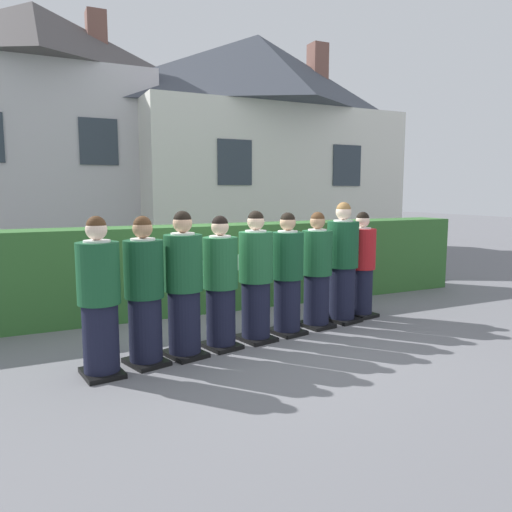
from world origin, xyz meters
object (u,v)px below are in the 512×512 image
Objects in this scene: student_front_row_2 at (184,288)px; student_front_row_5 at (287,277)px; student_front_row_3 at (221,286)px; student_in_red_blazer at (361,267)px; student_front_row_0 at (99,301)px; student_front_row_4 at (256,279)px; student_front_row_1 at (144,295)px; student_front_row_7 at (342,265)px; student_front_row_6 at (317,273)px.

student_front_row_2 is 1.03× the size of student_front_row_5.
student_in_red_blazer is (2.41, 0.50, -0.01)m from student_front_row_3.
student_front_row_2 reaches higher than student_front_row_0.
student_front_row_4 is at bearing 11.14° from student_front_row_2.
student_front_row_1 is 1.95m from student_front_row_5.
student_front_row_5 is at bearing -168.24° from student_front_row_7.
student_front_row_5 is (1.91, 0.36, -0.01)m from student_front_row_1.
student_front_row_5 is at bearing 10.51° from student_front_row_1.
student_front_row_1 is at bearing -169.49° from student_front_row_5.
student_front_row_0 is 1.02× the size of student_front_row_6.
student_front_row_3 is 1.00× the size of student_front_row_6.
student_in_red_blazer is at bearing 12.93° from student_front_row_6.
student_front_row_5 is 1.00× the size of student_front_row_6.
student_front_row_7 is at bearing 11.76° from student_front_row_5.
student_front_row_4 is 1.02× the size of student_front_row_5.
student_front_row_2 reaches higher than student_front_row_6.
student_front_row_4 reaches higher than student_front_row_5.
student_front_row_4 reaches higher than student_front_row_1.
student_front_row_4 reaches higher than student_front_row_0.
student_front_row_2 is at bearing 12.51° from student_front_row_0.
student_front_row_4 is 1.03m from student_front_row_6.
student_front_row_2 is (0.92, 0.21, 0.01)m from student_front_row_0.
student_front_row_3 is at bearing 10.86° from student_front_row_1.
student_front_row_7 is 1.09× the size of student_in_red_blazer.
student_front_row_1 is 0.99× the size of student_front_row_4.
student_front_row_1 is 1.45m from student_front_row_4.
student_front_row_5 is 0.53m from student_front_row_6.
student_front_row_3 is at bearing -169.08° from student_front_row_6.
student_front_row_6 is (1.01, 0.20, -0.02)m from student_front_row_4.
student_front_row_2 reaches higher than student_front_row_1.
student_front_row_7 reaches higher than student_front_row_5.
student_front_row_2 is 1.05× the size of student_in_red_blazer.
student_front_row_1 is 1.01× the size of student_front_row_5.
student_front_row_1 is at bearing -168.55° from student_in_red_blazer.
student_front_row_5 is 1.46m from student_in_red_blazer.
student_front_row_4 is 1.96m from student_in_red_blazer.
student_front_row_6 reaches higher than student_front_row_3.
student_front_row_2 reaches higher than student_front_row_3.
student_front_row_5 is at bearing 10.35° from student_front_row_4.
student_front_row_4 is 1.03× the size of student_front_row_6.
student_front_row_3 is at bearing 12.30° from student_front_row_2.
student_front_row_5 is (2.39, 0.49, -0.01)m from student_front_row_0.
student_front_row_1 is (0.47, 0.13, -0.01)m from student_front_row_0.
student_in_red_blazer is (3.81, 0.81, -0.03)m from student_front_row_0.
student_front_row_7 is (2.92, 0.56, 0.05)m from student_front_row_1.
student_front_row_2 is at bearing -168.75° from student_front_row_6.
student_front_row_6 is at bearing 11.25° from student_front_row_2.
student_front_row_5 is 0.93× the size of student_front_row_7.
student_front_row_7 is (1.49, 0.30, 0.04)m from student_front_row_4.
student_front_row_6 is at bearing 11.36° from student_front_row_4.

